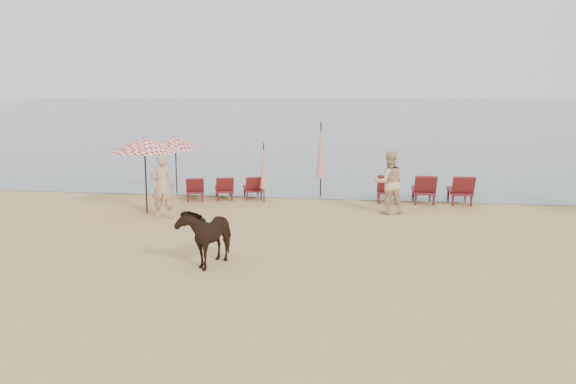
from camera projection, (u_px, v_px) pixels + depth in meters
The scene contains 11 objects.
ground at pixel (249, 291), 12.37m from camera, with size 120.00×120.00×0.00m, color tan.
sea at pixel (369, 111), 90.30m from camera, with size 160.00×140.00×0.06m, color #51606B.
lounger_cluster_left at pixel (224, 188), 22.03m from camera, with size 2.92×2.22×0.57m.
lounger_cluster_right at pixel (424, 189), 21.36m from camera, with size 3.15×1.90×0.68m.
umbrella_open_left_a at pixel (145, 145), 19.45m from camera, with size 2.07×2.07×2.35m.
umbrella_open_left_b at pixel (175, 142), 22.94m from camera, with size 1.69×1.73×2.16m.
umbrella_closed_left at pixel (264, 166), 21.26m from camera, with size 0.24×0.24×2.01m.
umbrella_closed_right at pixel (321, 151), 22.55m from camera, with size 0.32×0.32×2.62m.
cow at pixel (207, 234), 14.13m from camera, with size 0.72×1.59×1.34m, color black.
beachgoer_left at pixel (163, 186), 18.89m from camera, with size 0.70×0.46×1.92m, color tan.
beachgoer_right_a at pixel (389, 182), 19.55m from camera, with size 0.94×0.73×1.93m, color #D7B086.
Camera 1 is at (2.56, -11.61, 3.98)m, focal length 40.00 mm.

